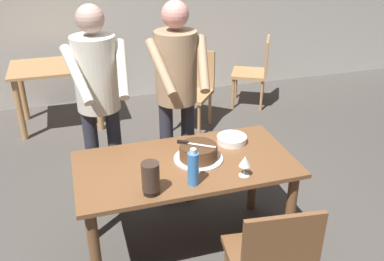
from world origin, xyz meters
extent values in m
plane|color=#4C4742|center=(0.00, 0.00, 0.00)|extent=(14.00, 14.00, 0.00)
cube|color=brown|center=(0.00, 0.00, 0.73)|extent=(1.49, 0.76, 0.03)
cylinder|color=brown|center=(-0.67, -0.31, 0.36)|extent=(0.07, 0.07, 0.72)
cylinder|color=brown|center=(0.67, -0.31, 0.36)|extent=(0.07, 0.07, 0.72)
cylinder|color=brown|center=(-0.67, 0.31, 0.36)|extent=(0.07, 0.07, 0.72)
cylinder|color=brown|center=(0.67, 0.31, 0.36)|extent=(0.07, 0.07, 0.72)
cylinder|color=silver|center=(0.10, 0.01, 0.76)|extent=(0.34, 0.34, 0.01)
cylinder|color=brown|center=(0.10, 0.01, 0.81)|extent=(0.26, 0.26, 0.09)
cylinder|color=#432A18|center=(0.10, 0.01, 0.86)|extent=(0.25, 0.25, 0.01)
cube|color=silver|center=(0.11, 0.00, 0.87)|extent=(0.18, 0.13, 0.00)
cube|color=black|center=(0.01, 0.08, 0.87)|extent=(0.08, 0.06, 0.02)
cylinder|color=white|center=(0.41, 0.18, 0.76)|extent=(0.22, 0.22, 0.01)
cylinder|color=white|center=(0.41, 0.18, 0.77)|extent=(0.22, 0.22, 0.01)
cylinder|color=white|center=(0.41, 0.18, 0.78)|extent=(0.22, 0.22, 0.01)
cylinder|color=white|center=(0.41, 0.18, 0.79)|extent=(0.22, 0.22, 0.01)
cylinder|color=white|center=(0.41, 0.18, 0.80)|extent=(0.22, 0.22, 0.01)
cylinder|color=silver|center=(0.32, -0.27, 0.75)|extent=(0.07, 0.07, 0.00)
cylinder|color=silver|center=(0.32, -0.27, 0.79)|extent=(0.01, 0.01, 0.07)
cone|color=silver|center=(0.32, -0.27, 0.86)|extent=(0.08, 0.08, 0.07)
cylinder|color=#387AC6|center=(-0.02, -0.26, 0.86)|extent=(0.07, 0.07, 0.22)
cylinder|color=silver|center=(-0.02, -0.26, 0.98)|extent=(0.04, 0.04, 0.03)
cylinder|color=black|center=(-0.30, -0.28, 0.77)|extent=(0.10, 0.10, 0.03)
cylinder|color=#3F2D23|center=(-0.30, -0.28, 0.87)|extent=(0.11, 0.11, 0.18)
cylinder|color=#2D2D38|center=(0.19, 0.60, 0.47)|extent=(0.11, 0.11, 0.95)
cylinder|color=#2D2D38|center=(0.01, 0.60, 0.47)|extent=(0.11, 0.11, 0.95)
cylinder|color=#997A5B|center=(0.10, 0.60, 1.23)|extent=(0.32, 0.32, 0.55)
sphere|color=tan|center=(0.10, 0.60, 1.62)|extent=(0.20, 0.20, 0.20)
cylinder|color=#997A5B|center=(0.26, 0.42, 1.30)|extent=(0.16, 0.42, 0.34)
cylinder|color=#997A5B|center=(-0.06, 0.42, 1.30)|extent=(0.15, 0.42, 0.34)
cylinder|color=#2D2D38|center=(-0.40, 0.64, 0.47)|extent=(0.11, 0.11, 0.95)
cylinder|color=#2D2D38|center=(-0.58, 0.62, 0.47)|extent=(0.11, 0.11, 0.95)
cylinder|color=beige|center=(-0.49, 0.63, 1.23)|extent=(0.32, 0.32, 0.55)
sphere|color=tan|center=(-0.49, 0.63, 1.62)|extent=(0.20, 0.20, 0.20)
cylinder|color=beige|center=(-0.32, 0.46, 1.30)|extent=(0.12, 0.42, 0.34)
cylinder|color=beige|center=(-0.63, 0.44, 1.30)|extent=(0.19, 0.42, 0.34)
cube|color=brown|center=(0.30, -0.68, 0.43)|extent=(0.49, 0.49, 0.04)
cylinder|color=brown|center=(0.50, -0.52, 0.21)|extent=(0.04, 0.04, 0.41)
cube|color=brown|center=(0.27, -0.88, 0.68)|extent=(0.44, 0.08, 0.45)
cube|color=tan|center=(-0.83, 2.49, 0.72)|extent=(1.00, 0.70, 0.03)
cylinder|color=tan|center=(-1.25, 2.22, 0.35)|extent=(0.07, 0.07, 0.71)
cylinder|color=tan|center=(-0.40, 2.22, 0.35)|extent=(0.07, 0.07, 0.71)
cylinder|color=tan|center=(-1.25, 2.77, 0.35)|extent=(0.07, 0.07, 0.71)
cylinder|color=tan|center=(-0.40, 2.77, 0.35)|extent=(0.07, 0.07, 0.71)
cube|color=tan|center=(1.56, 2.41, 0.43)|extent=(0.59, 0.59, 0.04)
cylinder|color=tan|center=(1.31, 2.34, 0.21)|extent=(0.04, 0.04, 0.41)
cylinder|color=tan|center=(1.48, 2.66, 0.21)|extent=(0.04, 0.04, 0.41)
cylinder|color=tan|center=(1.63, 2.17, 0.21)|extent=(0.04, 0.04, 0.41)
cylinder|color=tan|center=(1.80, 2.49, 0.21)|extent=(0.04, 0.04, 0.41)
cube|color=tan|center=(1.74, 2.32, 0.68)|extent=(0.23, 0.40, 0.45)
cube|color=tan|center=(0.61, 1.94, 0.43)|extent=(0.62, 0.62, 0.04)
cylinder|color=tan|center=(0.64, 1.68, 0.21)|extent=(0.04, 0.04, 0.41)
cylinder|color=tan|center=(0.35, 1.91, 0.21)|extent=(0.04, 0.04, 0.41)
cylinder|color=tan|center=(0.86, 1.97, 0.21)|extent=(0.04, 0.04, 0.41)
cylinder|color=tan|center=(0.58, 2.19, 0.21)|extent=(0.04, 0.04, 0.41)
cube|color=tan|center=(0.74, 2.10, 0.68)|extent=(0.36, 0.30, 0.45)
camera|label=1|loc=(-0.67, -2.36, 2.23)|focal=39.32mm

